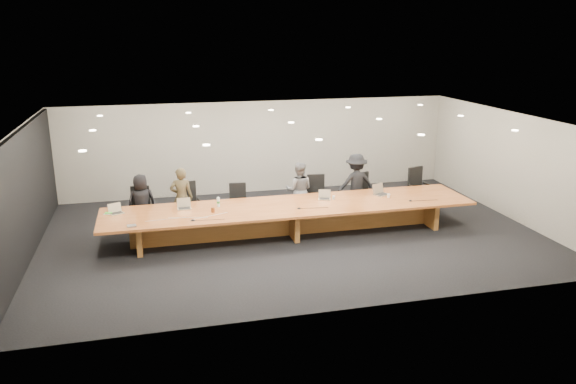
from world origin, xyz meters
name	(u,v)px	position (x,y,z in m)	size (l,w,h in m)	color
ground	(291,234)	(0.00, 0.00, 0.00)	(12.00, 12.00, 0.00)	black
back_wall	(259,147)	(0.00, 4.00, 1.40)	(12.00, 0.02, 2.80)	#B9B2A8
left_wall_panel	(24,198)	(-5.94, 0.00, 1.37)	(0.08, 7.84, 2.74)	black
conference_table	(291,214)	(0.00, 0.00, 0.52)	(9.00, 1.80, 0.75)	brown
chair_far_left	(140,209)	(-3.56, 1.23, 0.55)	(0.56, 0.56, 1.11)	black
chair_left	(190,204)	(-2.35, 1.29, 0.57)	(0.58, 0.58, 1.13)	black
chair_mid_left	(238,203)	(-1.11, 1.18, 0.52)	(0.53, 0.53, 1.04)	black
chair_mid_right	(317,196)	(1.04, 1.21, 0.56)	(0.57, 0.57, 1.13)	black
chair_right	(367,192)	(2.47, 1.26, 0.55)	(0.56, 0.56, 1.10)	black
chair_far_right	(420,188)	(4.03, 1.16, 0.59)	(0.60, 0.60, 1.18)	black
person_a	(142,203)	(-3.52, 1.20, 0.72)	(0.70, 0.46, 1.44)	black
person_b	(182,198)	(-2.54, 1.17, 0.78)	(0.57, 0.37, 1.56)	#39311F
person_c	(299,190)	(0.53, 1.24, 0.75)	(0.73, 0.57, 1.51)	#5B5B5E
person_d	(356,184)	(2.14, 1.26, 0.82)	(1.06, 0.61, 1.65)	black
laptop_a	(116,209)	(-4.08, 0.34, 0.87)	(0.31, 0.22, 0.24)	beige
laptop_b	(184,204)	(-2.54, 0.33, 0.88)	(0.32, 0.23, 0.25)	#C6B497
laptop_d	(325,195)	(0.94, 0.27, 0.87)	(0.30, 0.22, 0.24)	#C1B194
laptop_e	(382,190)	(2.48, 0.28, 0.90)	(0.37, 0.27, 0.29)	tan
water_bottle	(218,202)	(-1.73, 0.30, 0.86)	(0.07, 0.07, 0.23)	silver
amber_mug	(213,210)	(-1.90, -0.08, 0.81)	(0.09, 0.09, 0.11)	brown
paper_cup_near	(334,198)	(1.16, 0.22, 0.79)	(0.07, 0.07, 0.09)	silver
paper_cup_far	(389,196)	(2.57, 0.03, 0.80)	(0.08, 0.08, 0.09)	silver
notepad	(109,213)	(-4.25, 0.38, 0.76)	(0.21, 0.17, 0.01)	white
lime_gadget	(108,213)	(-4.26, 0.37, 0.78)	(0.16, 0.09, 0.02)	#4DC935
av_box	(132,226)	(-3.73, -0.65, 0.76)	(0.19, 0.15, 0.03)	#9D9DA1
mic_left	(193,220)	(-2.41, -0.58, 0.76)	(0.11, 0.11, 0.03)	black
mic_center	(299,208)	(0.12, -0.31, 0.76)	(0.10, 0.10, 0.03)	black
mic_right	(411,200)	(2.98, -0.38, 0.76)	(0.10, 0.10, 0.03)	black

